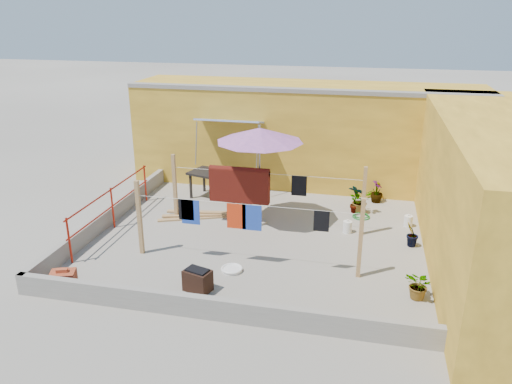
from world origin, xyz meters
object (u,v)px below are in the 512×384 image
(water_jug_b, at_px, (347,227))
(green_hose, at_px, (361,216))
(patio_umbrella, at_px, (260,135))
(brick_stack, at_px, (63,279))
(water_jug_a, at_px, (408,221))
(outdoor_table, at_px, (218,176))
(plant_back_a, at_px, (360,201))
(brazier, at_px, (198,280))
(white_basin, at_px, (232,269))

(water_jug_b, xyz_separation_m, green_hose, (0.33, 1.10, -0.12))
(patio_umbrella, relative_size, brick_stack, 4.80)
(patio_umbrella, relative_size, water_jug_a, 8.10)
(outdoor_table, bearing_deg, plant_back_a, -1.90)
(water_jug_a, distance_m, plant_back_a, 1.48)
(outdoor_table, xyz_separation_m, plant_back_a, (4.20, -0.14, -0.38))
(brazier, xyz_separation_m, water_jug_a, (4.37, 4.26, -0.08))
(brick_stack, relative_size, water_jug_a, 1.69)
(brazier, height_order, plant_back_a, plant_back_a)
(brazier, height_order, water_jug_a, brazier)
(brick_stack, bearing_deg, outdoor_table, 73.82)
(water_jug_b, bearing_deg, white_basin, -132.30)
(outdoor_table, distance_m, brazier, 5.25)
(patio_umbrella, height_order, water_jug_a, patio_umbrella)
(white_basin, relative_size, plant_back_a, 0.68)
(brick_stack, xyz_separation_m, water_jug_b, (5.56, 4.02, -0.03))
(brick_stack, height_order, green_hose, brick_stack)
(water_jug_a, relative_size, green_hose, 0.71)
(brazier, relative_size, white_basin, 1.29)
(white_basin, distance_m, plant_back_a, 4.83)
(brick_stack, relative_size, plant_back_a, 0.84)
(outdoor_table, xyz_separation_m, green_hose, (4.26, -0.49, -0.70))
(brazier, bearing_deg, plant_back_a, 58.12)
(patio_umbrella, xyz_separation_m, white_basin, (-0.03, -2.69, -2.37))
(brazier, relative_size, water_jug_a, 1.78)
(green_hose, bearing_deg, patio_umbrella, -159.37)
(brazier, distance_m, white_basin, 1.05)
(white_basin, distance_m, green_hose, 4.57)
(outdoor_table, bearing_deg, water_jug_b, -22.00)
(brazier, height_order, green_hose, brazier)
(water_jug_a, bearing_deg, green_hose, 163.61)
(plant_back_a, bearing_deg, water_jug_a, -29.06)
(outdoor_table, distance_m, green_hose, 4.35)
(water_jug_a, xyz_separation_m, plant_back_a, (-1.28, 0.71, 0.20))
(outdoor_table, xyz_separation_m, brick_stack, (-1.63, -5.61, -0.55))
(outdoor_table, height_order, brick_stack, outdoor_table)
(brick_stack, distance_m, water_jug_b, 6.86)
(patio_umbrella, xyz_separation_m, water_jug_a, (3.88, 0.64, -2.26))
(white_basin, relative_size, water_jug_b, 1.34)
(water_jug_a, bearing_deg, patio_umbrella, -170.60)
(water_jug_a, relative_size, plant_back_a, 0.50)
(water_jug_a, distance_m, green_hose, 1.28)
(outdoor_table, relative_size, plant_back_a, 2.73)
(brazier, bearing_deg, brick_stack, -169.56)
(outdoor_table, distance_m, water_jug_a, 5.58)
(white_basin, relative_size, water_jug_a, 1.38)
(green_hose, xyz_separation_m, plant_back_a, (-0.06, 0.35, 0.32))
(outdoor_table, height_order, brazier, outdoor_table)
(brick_stack, height_order, brazier, brazier)
(brick_stack, xyz_separation_m, green_hose, (5.89, 5.12, -0.15))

